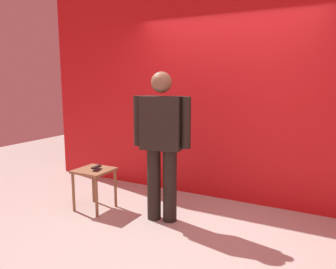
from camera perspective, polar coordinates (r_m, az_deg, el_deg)
ground_plane at (r=3.71m, az=2.32°, el=-17.00°), size 12.00×12.00×0.00m
back_wall_red at (r=4.58m, az=10.01°, el=9.46°), size 5.96×0.12×3.33m
standing_person at (r=3.81m, az=-1.08°, el=-0.82°), size 0.69×0.31×1.74m
side_table at (r=4.37m, az=-12.52°, el=-7.06°), size 0.43×0.43×0.53m
cell_phone at (r=4.28m, az=-12.01°, el=-5.96°), size 0.11×0.16×0.01m
tv_remote at (r=4.41m, az=-12.19°, el=-5.44°), size 0.06×0.17×0.02m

